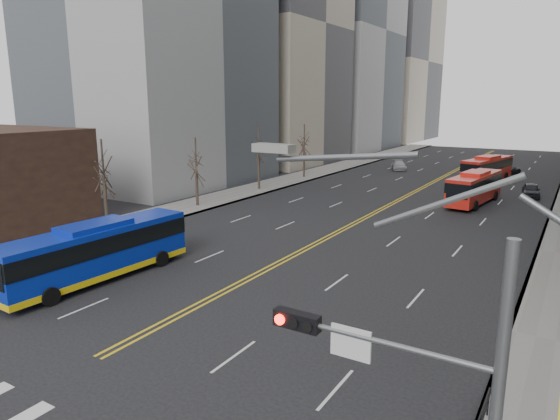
# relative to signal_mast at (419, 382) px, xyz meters

# --- Properties ---
(sidewalk_left) EXTENTS (5.00, 130.00, 0.15)m
(sidewalk_left) POSITION_rel_signal_mast_xyz_m (-30.27, 43.00, -4.78)
(sidewalk_left) COLOR slate
(sidewalk_left) RESTS_ON ground
(centerline) EXTENTS (0.55, 100.00, 0.01)m
(centerline) POSITION_rel_signal_mast_xyz_m (-13.77, 53.00, -4.85)
(centerline) COLOR gold
(centerline) RESTS_ON ground
(signal_mast) EXTENTS (5.37, 0.37, 9.39)m
(signal_mast) POSITION_rel_signal_mast_xyz_m (0.00, 0.00, 0.00)
(signal_mast) COLOR slate
(signal_mast) RESTS_ON ground
(street_trees) EXTENTS (35.20, 47.20, 7.60)m
(street_trees) POSITION_rel_signal_mast_xyz_m (-20.94, 32.55, 0.02)
(street_trees) COLOR #2C241B
(street_trees) RESTS_ON ground
(blue_bus) EXTENTS (3.16, 11.91, 3.44)m
(blue_bus) POSITION_rel_signal_mast_xyz_m (-21.20, 9.14, -3.05)
(blue_bus) COLOR #0B25A8
(blue_bus) RESTS_ON ground
(red_bus_near) EXTENTS (3.65, 10.68, 3.34)m
(red_bus_near) POSITION_rel_signal_mast_xyz_m (-6.67, 43.57, -3.00)
(red_bus_near) COLOR red
(red_bus_near) RESTS_ON ground
(red_bus_far) EXTENTS (4.77, 10.85, 3.37)m
(red_bus_far) POSITION_rel_signal_mast_xyz_m (-8.01, 59.24, -2.98)
(red_bus_far) COLOR red
(red_bus_far) RESTS_ON ground
(car_white) EXTENTS (3.12, 4.91, 1.53)m
(car_white) POSITION_rel_signal_mast_xyz_m (-25.48, 6.31, -4.09)
(car_white) COLOR white
(car_white) RESTS_ON ground
(car_dark_mid) EXTENTS (2.23, 4.55, 1.49)m
(car_dark_mid) POSITION_rel_signal_mast_xyz_m (-2.09, 50.68, -4.11)
(car_dark_mid) COLOR black
(car_dark_mid) RESTS_ON ground
(car_silver) EXTENTS (3.78, 5.18, 1.39)m
(car_silver) POSITION_rel_signal_mast_xyz_m (-21.30, 64.35, -4.16)
(car_silver) COLOR #9C9DA2
(car_silver) RESTS_ON ground
(car_dark_far) EXTENTS (3.46, 4.56, 1.15)m
(car_dark_far) POSITION_rel_signal_mast_xyz_m (-6.57, 67.41, -4.28)
(car_dark_far) COLOR black
(car_dark_far) RESTS_ON ground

